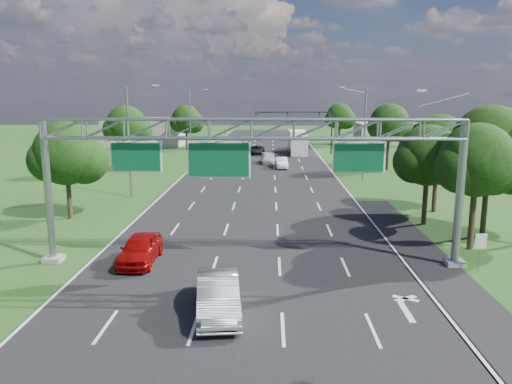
{
  "coord_description": "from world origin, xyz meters",
  "views": [
    {
      "loc": [
        1.24,
        -14.65,
        9.28
      ],
      "look_at": [
        0.43,
        14.11,
        3.66
      ],
      "focal_mm": 35.0,
      "sensor_mm": 36.0,
      "label": 1
    }
  ],
  "objects_px": {
    "regulatory_sign": "(481,245)",
    "red_coupe": "(140,249)",
    "traffic_signal": "(310,121)",
    "silver_sedan": "(218,295)",
    "box_truck": "(298,143)",
    "sign_gantry": "(253,140)"
  },
  "relations": [
    {
      "from": "sign_gantry",
      "to": "traffic_signal",
      "type": "bearing_deg",
      "value": 82.32
    },
    {
      "from": "silver_sedan",
      "to": "box_truck",
      "type": "bearing_deg",
      "value": 76.7
    },
    {
      "from": "red_coupe",
      "to": "regulatory_sign",
      "type": "bearing_deg",
      "value": -3.51
    },
    {
      "from": "regulatory_sign",
      "to": "red_coupe",
      "type": "bearing_deg",
      "value": 176.98
    },
    {
      "from": "silver_sedan",
      "to": "red_coupe",
      "type": "bearing_deg",
      "value": 120.61
    },
    {
      "from": "regulatory_sign",
      "to": "red_coupe",
      "type": "height_order",
      "value": "regulatory_sign"
    },
    {
      "from": "red_coupe",
      "to": "silver_sedan",
      "type": "relative_size",
      "value": 0.93
    },
    {
      "from": "red_coupe",
      "to": "traffic_signal",
      "type": "bearing_deg",
      "value": 75.24
    },
    {
      "from": "traffic_signal",
      "to": "red_coupe",
      "type": "height_order",
      "value": "traffic_signal"
    },
    {
      "from": "red_coupe",
      "to": "box_truck",
      "type": "height_order",
      "value": "box_truck"
    },
    {
      "from": "sign_gantry",
      "to": "silver_sedan",
      "type": "bearing_deg",
      "value": -100.98
    },
    {
      "from": "box_truck",
      "to": "regulatory_sign",
      "type": "bearing_deg",
      "value": -84.3
    },
    {
      "from": "sign_gantry",
      "to": "red_coupe",
      "type": "bearing_deg",
      "value": -179.55
    },
    {
      "from": "regulatory_sign",
      "to": "box_truck",
      "type": "distance_m",
      "value": 55.21
    },
    {
      "from": "box_truck",
      "to": "red_coupe",
      "type": "bearing_deg",
      "value": -103.54
    },
    {
      "from": "regulatory_sign",
      "to": "silver_sedan",
      "type": "bearing_deg",
      "value": -157.29
    },
    {
      "from": "traffic_signal",
      "to": "red_coupe",
      "type": "distance_m",
      "value": 54.91
    },
    {
      "from": "silver_sedan",
      "to": "sign_gantry",
      "type": "bearing_deg",
      "value": 71.99
    },
    {
      "from": "traffic_signal",
      "to": "box_truck",
      "type": "height_order",
      "value": "traffic_signal"
    },
    {
      "from": "sign_gantry",
      "to": "traffic_signal",
      "type": "distance_m",
      "value": 53.51
    },
    {
      "from": "regulatory_sign",
      "to": "sign_gantry",
      "type": "bearing_deg",
      "value": 175.17
    },
    {
      "from": "regulatory_sign",
      "to": "traffic_signal",
      "type": "distance_m",
      "value": 54.37
    }
  ]
}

